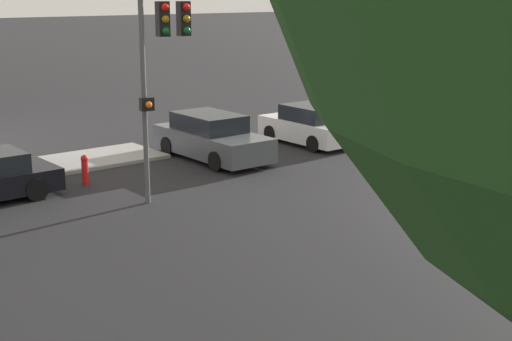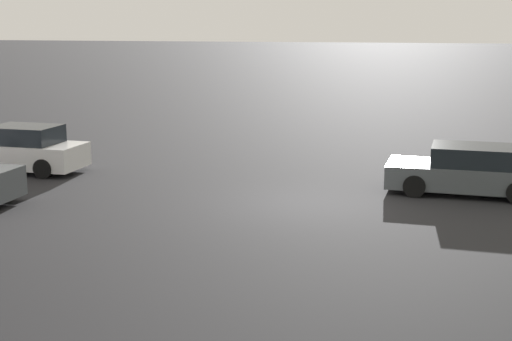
% 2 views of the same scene
% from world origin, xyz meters
% --- Properties ---
extents(ground_plane, '(300.00, 300.00, 0.00)m').
position_xyz_m(ground_plane, '(0.00, 0.00, 0.00)').
color(ground_plane, black).
extents(traffic_signal, '(0.56, 1.99, 5.96)m').
position_xyz_m(traffic_signal, '(6.46, 6.21, 4.15)').
color(traffic_signal, '#515456').
rests_on(traffic_signal, ground_plane).
extents(crossing_car_0, '(4.83, 2.04, 1.56)m').
position_xyz_m(crossing_car_0, '(9.77, 2.31, 0.74)').
color(crossing_car_0, '#4C5156').
rests_on(crossing_car_0, ground_plane).
extents(crossing_car_3, '(4.03, 1.90, 1.48)m').
position_xyz_m(crossing_car_3, '(9.50, -1.99, 0.69)').
color(crossing_car_3, silver).
rests_on(crossing_car_3, ground_plane).
extents(fire_hydrant, '(0.22, 0.22, 0.92)m').
position_xyz_m(fire_hydrant, '(9.38, 7.21, 0.49)').
color(fire_hydrant, red).
rests_on(fire_hydrant, ground_plane).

